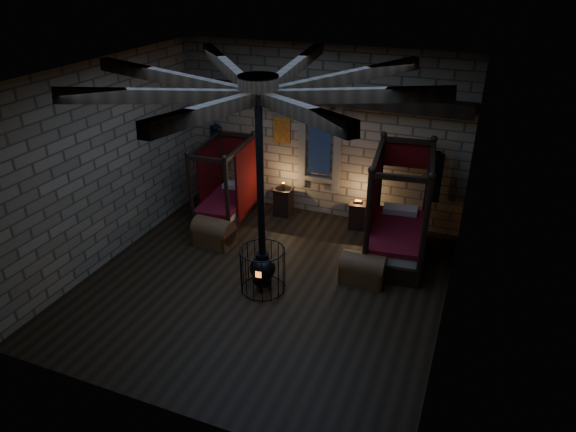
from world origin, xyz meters
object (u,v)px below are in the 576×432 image
at_px(bed_right, 397,231).
at_px(stove, 263,264).
at_px(trunk_right, 363,269).
at_px(bed_left, 227,201).
at_px(trunk_left, 214,233).

height_order(bed_right, stove, stove).
xyz_separation_m(bed_right, trunk_right, (-0.41, -1.29, -0.30)).
distance_m(bed_right, stove, 3.16).
bearing_deg(trunk_right, stove, -151.37).
relative_size(bed_left, stove, 0.49).
bearing_deg(trunk_left, bed_left, 108.83).
bearing_deg(trunk_right, bed_left, 157.91).
relative_size(trunk_left, trunk_right, 1.06).
bearing_deg(bed_right, stove, -140.03).
relative_size(bed_left, trunk_left, 2.10).
bearing_deg(trunk_right, trunk_left, 175.69).
xyz_separation_m(bed_left, trunk_left, (0.33, -1.29, -0.20)).
distance_m(bed_right, trunk_right, 1.39).
distance_m(bed_left, trunk_left, 1.35).
xyz_separation_m(bed_left, bed_right, (4.29, -0.21, 0.10)).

